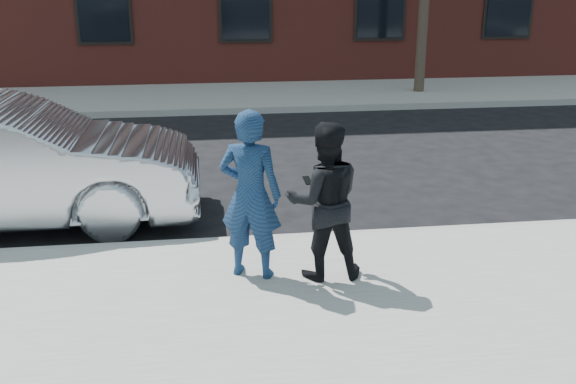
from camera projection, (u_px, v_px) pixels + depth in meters
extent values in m
plane|color=black|center=(332.00, 304.00, 6.93)|extent=(100.00, 100.00, 0.00)
cube|color=gray|center=(337.00, 309.00, 6.67)|extent=(50.00, 3.50, 0.15)
cube|color=#999691|center=(308.00, 240.00, 8.36)|extent=(50.00, 0.10, 0.15)
cube|color=gray|center=(248.00, 96.00, 17.47)|extent=(50.00, 3.50, 0.15)
cube|color=#999691|center=(254.00, 110.00, 15.78)|extent=(50.00, 0.10, 0.15)
cube|color=black|center=(381.00, 7.00, 18.86)|extent=(1.30, 0.06, 1.70)
cylinder|color=#32261D|center=(424.00, 9.00, 17.10)|extent=(0.26, 0.26, 4.20)
imported|color=navy|center=(250.00, 195.00, 6.98)|extent=(0.77, 0.64, 1.81)
cube|color=black|center=(251.00, 149.00, 7.05)|extent=(0.11, 0.14, 0.08)
imported|color=black|center=(324.00, 201.00, 6.98)|extent=(0.82, 0.64, 1.68)
cube|color=black|center=(307.00, 180.00, 7.07)|extent=(0.09, 0.15, 0.06)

